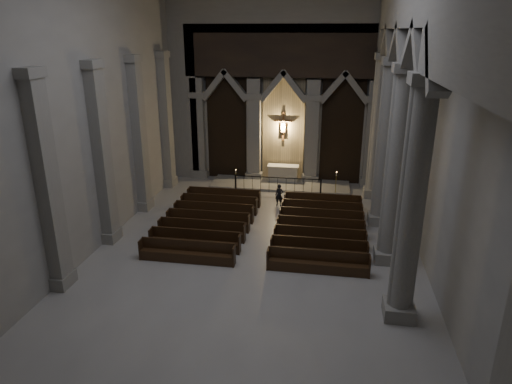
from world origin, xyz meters
TOP-DOWN VIEW (x-y plane):
  - room at (0.00, 0.00)m, footprint 24.00×24.10m
  - sanctuary_wall at (0.00, 11.54)m, footprint 14.00×0.77m
  - right_arcade at (5.50, 1.33)m, footprint 1.00×24.00m
  - left_pilasters at (-6.75, 3.50)m, footprint 0.60×13.00m
  - sanctuary_step at (0.00, 10.60)m, footprint 8.50×2.60m
  - altar at (0.10, 11.19)m, footprint 1.95×0.78m
  - altar_rail at (0.00, 9.18)m, footprint 5.15×0.09m
  - candle_stand_left at (-2.55, 9.37)m, footprint 0.22×0.22m
  - candle_stand_right at (3.39, 9.40)m, footprint 0.24×0.24m
  - pews at (0.00, 3.46)m, footprint 9.47×7.13m
  - worshipper at (0.33, 7.16)m, footprint 0.48×0.36m

SIDE VIEW (x-z plane):
  - sanctuary_step at x=0.00m, z-range 0.00..0.15m
  - pews at x=0.00m, z-range -0.16..0.75m
  - candle_stand_left at x=-2.55m, z-range -0.29..0.99m
  - candle_stand_right at x=3.39m, z-range -0.33..1.11m
  - worshipper at x=0.33m, z-range 0.00..1.22m
  - altar at x=0.10m, z-range 0.15..1.14m
  - altar_rail at x=0.00m, z-range 0.17..1.18m
  - left_pilasters at x=-6.75m, z-range -0.10..7.92m
  - sanctuary_wall at x=0.00m, z-range 0.62..12.62m
  - room at x=0.00m, z-range 1.60..13.60m
  - right_arcade at x=5.50m, z-range 1.83..13.83m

